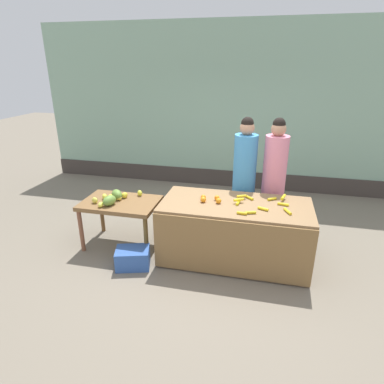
# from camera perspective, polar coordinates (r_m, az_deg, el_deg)

# --- Properties ---
(ground_plane) EXTENTS (24.00, 24.00, 0.00)m
(ground_plane) POSITION_cam_1_polar(r_m,az_deg,el_deg) (4.77, 2.50, -10.79)
(ground_plane) COLOR #756B5B
(market_wall_back) EXTENTS (8.39, 0.23, 3.36)m
(market_wall_back) POSITION_cam_1_polar(r_m,az_deg,el_deg) (7.02, 7.39, 14.03)
(market_wall_back) COLOR #8CB299
(market_wall_back) RESTS_ON ground
(fruit_stall_counter) EXTENTS (1.98, 0.94, 0.83)m
(fruit_stall_counter) POSITION_cam_1_polar(r_m,az_deg,el_deg) (4.51, 7.41, -6.94)
(fruit_stall_counter) COLOR olive
(fruit_stall_counter) RESTS_ON ground
(side_table_wooden) EXTENTS (1.09, 0.72, 0.70)m
(side_table_wooden) POSITION_cam_1_polar(r_m,az_deg,el_deg) (4.85, -12.39, -2.54)
(side_table_wooden) COLOR brown
(side_table_wooden) RESTS_ON ground
(banana_bunch_pile) EXTENTS (0.74, 0.67, 0.07)m
(banana_bunch_pile) POSITION_cam_1_polar(r_m,az_deg,el_deg) (4.32, 11.81, -2.02)
(banana_bunch_pile) COLOR gold
(banana_bunch_pile) RESTS_ON fruit_stall_counter
(orange_pile) EXTENTS (0.29, 0.18, 0.07)m
(orange_pile) POSITION_cam_1_polar(r_m,az_deg,el_deg) (4.36, 3.22, -1.21)
(orange_pile) COLOR orange
(orange_pile) RESTS_ON fruit_stall_counter
(mango_papaya_pile) EXTENTS (0.63, 0.63, 0.14)m
(mango_papaya_pile) POSITION_cam_1_polar(r_m,az_deg,el_deg) (4.80, -13.59, -0.93)
(mango_papaya_pile) COLOR #DEDE44
(mango_papaya_pile) RESTS_ON side_table_wooden
(vendor_woman_blue_shirt) EXTENTS (0.34, 0.34, 1.86)m
(vendor_woman_blue_shirt) POSITION_cam_1_polar(r_m,az_deg,el_deg) (4.95, 9.09, 2.29)
(vendor_woman_blue_shirt) COLOR #33333D
(vendor_woman_blue_shirt) RESTS_ON ground
(vendor_woman_pink_shirt) EXTENTS (0.34, 0.34, 1.86)m
(vendor_woman_pink_shirt) POSITION_cam_1_polar(r_m,az_deg,el_deg) (4.98, 14.10, 1.98)
(vendor_woman_pink_shirt) COLOR #33333D
(vendor_woman_pink_shirt) RESTS_ON ground
(produce_crate) EXTENTS (0.51, 0.43, 0.26)m
(produce_crate) POSITION_cam_1_polar(r_m,az_deg,el_deg) (4.52, -10.31, -11.26)
(produce_crate) COLOR #3359A5
(produce_crate) RESTS_ON ground
(produce_sack) EXTENTS (0.46, 0.44, 0.45)m
(produce_sack) POSITION_cam_1_polar(r_m,az_deg,el_deg) (5.36, -1.14, -4.17)
(produce_sack) COLOR tan
(produce_sack) RESTS_ON ground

